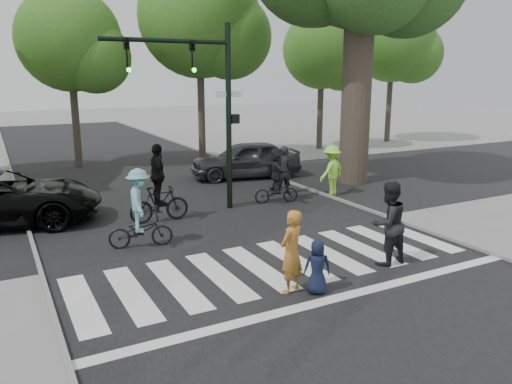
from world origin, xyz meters
TOP-DOWN VIEW (x-y plane):
  - ground at (0.00, 0.00)m, footprint 120.00×120.00m
  - road_stem at (0.00, 5.00)m, footprint 10.00×70.00m
  - road_cross at (0.00, 8.00)m, footprint 70.00×10.00m
  - curb_left at (-5.05, 5.00)m, footprint 0.10×70.00m
  - curb_right at (5.05, 5.00)m, footprint 0.10×70.00m
  - crosswalk at (0.00, 0.66)m, footprint 10.00×3.85m
  - traffic_signal at (0.35, 6.20)m, footprint 4.45×0.29m
  - bg_tree_2 at (-1.76, 16.62)m, footprint 5.04×4.80m
  - bg_tree_3 at (4.31, 15.27)m, footprint 6.30×6.00m
  - bg_tree_4 at (12.23, 16.12)m, footprint 4.83×4.60m
  - bg_tree_5 at (18.27, 16.69)m, footprint 5.67×5.40m
  - pedestrian_woman at (-0.53, -0.47)m, footprint 0.76×0.65m
  - pedestrian_child at (-0.10, -0.79)m, footprint 0.66×0.56m
  - pedestrian_adult at (2.32, -0.20)m, footprint 1.01×0.80m
  - cyclist_left at (-2.53, 3.73)m, footprint 1.74×1.18m
  - cyclist_mid at (-1.38, 5.77)m, footprint 1.85×1.13m
  - cyclist_right at (2.94, 6.05)m, footprint 1.63×1.51m
  - car_grey at (3.99, 10.50)m, footprint 5.04×2.84m
  - bystander_hivis at (5.33, 6.08)m, footprint 1.37×1.04m
  - bystander_dark at (3.86, 7.12)m, footprint 0.71×0.51m

SIDE VIEW (x-z plane):
  - ground at x=0.00m, z-range 0.00..0.00m
  - road_stem at x=0.00m, z-range 0.00..0.01m
  - road_cross at x=0.00m, z-range 0.00..0.01m
  - crosswalk at x=0.00m, z-range 0.00..0.01m
  - curb_left at x=-5.05m, z-range 0.00..0.10m
  - curb_right at x=5.05m, z-range 0.00..0.10m
  - pedestrian_child at x=-0.10m, z-range 0.00..1.15m
  - car_grey at x=3.99m, z-range 0.00..1.62m
  - cyclist_right at x=2.94m, z-range -0.10..1.85m
  - pedestrian_woman at x=-0.53m, z-range 0.00..1.76m
  - cyclist_left at x=-2.53m, z-range -0.14..1.95m
  - bystander_dark at x=3.86m, z-range 0.00..1.83m
  - bystander_hivis at x=5.33m, z-range 0.00..1.88m
  - cyclist_mid at x=-1.38m, z-range -0.22..2.19m
  - pedestrian_adult at x=2.32m, z-range 0.00..2.02m
  - traffic_signal at x=0.35m, z-range 0.90..6.90m
  - bg_tree_4 at x=12.23m, z-range 1.56..9.71m
  - bg_tree_2 at x=-1.76m, z-range 1.58..9.98m
  - bg_tree_5 at x=18.27m, z-range 1.71..11.01m
  - bg_tree_3 at x=4.31m, z-range 1.84..12.04m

